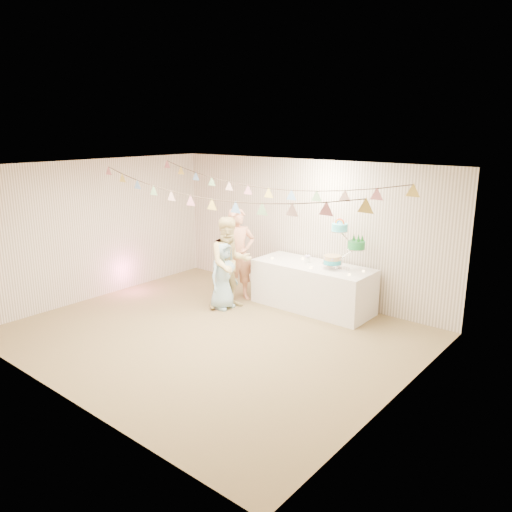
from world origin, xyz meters
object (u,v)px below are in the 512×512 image
Objects in this scene: cake_stand at (343,250)px; person_child at (223,275)px; table at (313,286)px; person_adult_a at (238,255)px; person_adult_b at (230,263)px.

cake_stand is 2.15m from person_child.
table is 1.50m from person_adult_a.
person_child is (-1.24, -1.02, 0.21)m from table.
person_adult_b is 0.25m from person_child.
cake_stand is at bearing -33.03° from person_adult_b.
table is 1.76× the size of person_child.
person_adult_b is (-1.16, -0.91, 0.42)m from table.
person_adult_a is at bearing 50.11° from person_adult_b.
table is at bearing -51.16° from person_child.
person_adult_b is at bearing -35.85° from person_child.
table is 1.62m from person_child.
table is 1.30× the size of person_adult_b.
person_child is at bearing -149.09° from cake_stand.
person_adult_b is at bearing -126.51° from person_adult_a.
cake_stand is at bearing -43.11° from person_adult_a.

